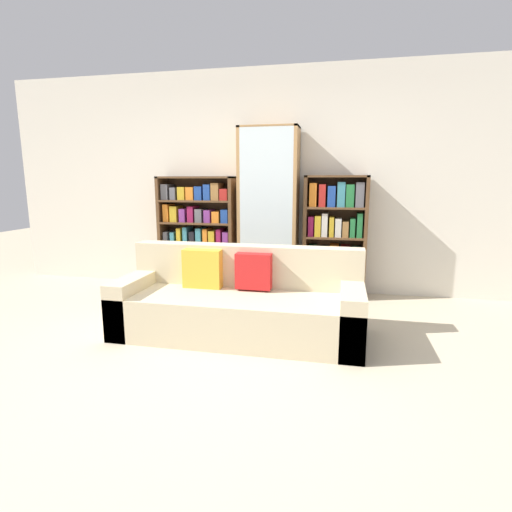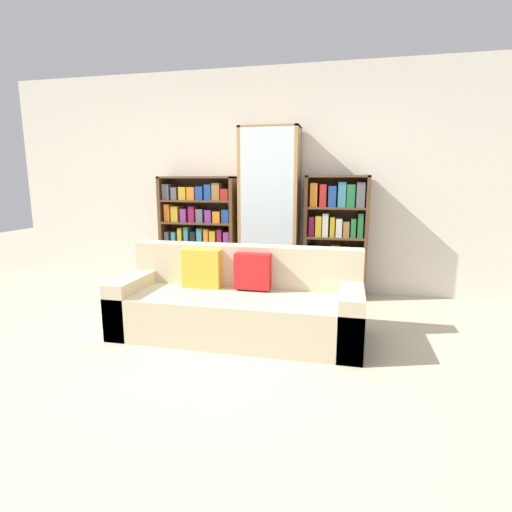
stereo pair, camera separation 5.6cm
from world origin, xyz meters
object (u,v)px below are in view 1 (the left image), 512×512
Objects in this scene: display_cabinet at (269,212)px; wine_bottle at (306,300)px; bookshelf_right at (335,238)px; couch at (239,304)px; bookshelf_left at (199,235)px.

wine_bottle is (0.53, -0.76, -0.84)m from display_cabinet.
display_cabinet is 0.85m from bookshelf_right.
bookshelf_left reaches higher than couch.
display_cabinet reaches higher than bookshelf_right.
display_cabinet is (0.01, 1.40, 0.72)m from couch.
bookshelf_left is 1.72m from wine_bottle.
bookshelf_right is (0.79, 0.01, -0.29)m from display_cabinet.
couch is 1.52× the size of bookshelf_right.
bookshelf_left is 1.70m from bookshelf_right.
couch is 0.85m from wine_bottle.
wine_bottle is (-0.26, -0.78, -0.55)m from bookshelf_right.
bookshelf_left is at bearing 179.97° from bookshelf_right.
bookshelf_right is 3.81× the size of wine_bottle.
display_cabinet is 1.25m from wine_bottle.
bookshelf_right is (1.70, -0.00, 0.02)m from bookshelf_left.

